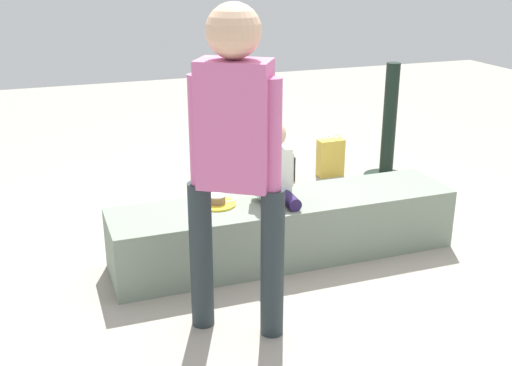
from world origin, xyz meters
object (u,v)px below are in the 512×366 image
adult_standing (235,146)px  cake_box_white (228,181)px  handbag_black_leather (274,168)px  party_cup_red (206,217)px  gift_bag (330,157)px  child_seated (273,166)px  cake_plate (217,202)px  water_bottle_near_gift (252,209)px

adult_standing → cake_box_white: adult_standing is taller
handbag_black_leather → adult_standing: bearing=-116.3°
adult_standing → party_cup_red: 1.59m
adult_standing → gift_bag: 2.54m
cake_box_white → party_cup_red: bearing=-119.4°
gift_bag → handbag_black_leather: 0.49m
adult_standing → party_cup_red: size_ratio=15.61×
child_seated → adult_standing: adult_standing is taller
adult_standing → party_cup_red: (0.20, 1.29, -0.90)m
child_seated → cake_plate: bearing=173.2°
gift_bag → party_cup_red: 1.41m
cake_box_white → handbag_black_leather: handbag_black_leather is taller
water_bottle_near_gift → party_cup_red: 0.32m
cake_plate → handbag_black_leather: 1.53m
adult_standing → water_bottle_near_gift: bearing=67.2°
water_bottle_near_gift → cake_box_white: (0.04, 0.70, -0.03)m
water_bottle_near_gift → party_cup_red: size_ratio=1.99×
child_seated → adult_standing: bearing=-123.9°
adult_standing → handbag_black_leather: size_ratio=4.93×
cake_plate → handbag_black_leather: (0.85, 1.24, -0.29)m
child_seated → gift_bag: size_ratio=1.36×
child_seated → handbag_black_leather: size_ratio=1.51×
child_seated → handbag_black_leather: 1.46m
cake_plate → party_cup_red: bearing=81.5°
adult_standing → gift_bag: (1.46, 1.92, -0.79)m
cake_plate → party_cup_red: 0.68m
child_seated → party_cup_red: child_seated is taller
handbag_black_leather → cake_plate: bearing=-124.4°
cake_box_white → handbag_black_leather: (0.41, 0.03, 0.05)m
child_seated → cake_box_white: child_seated is taller
cake_plate → cake_box_white: (0.44, 1.22, -0.34)m
child_seated → adult_standing: 0.89m
gift_bag → water_bottle_near_gift: 1.17m
child_seated → cake_plate: child_seated is taller
handbag_black_leather → gift_bag: bearing=-3.6°
child_seated → water_bottle_near_gift: size_ratio=2.41×
gift_bag → cake_box_white: gift_bag is taller
water_bottle_near_gift → party_cup_red: water_bottle_near_gift is taller
cake_plate → cake_box_white: bearing=69.9°
cake_box_white → gift_bag: bearing=-0.3°
handbag_black_leather → child_seated: bearing=-111.9°
adult_standing → handbag_black_leather: 2.34m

